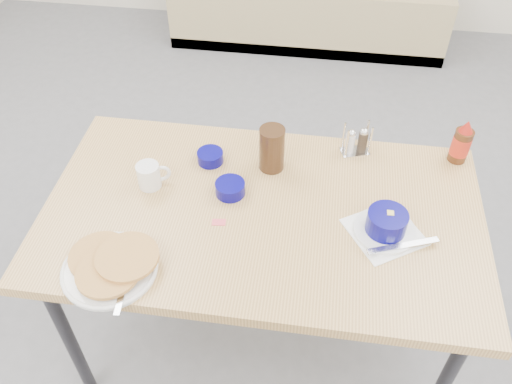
# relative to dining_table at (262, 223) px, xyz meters

# --- Properties ---
(dining_table) EXTENTS (1.40, 0.80, 0.76)m
(dining_table) POSITION_rel_dining_table_xyz_m (0.00, 0.00, 0.00)
(dining_table) COLOR tan
(dining_table) RESTS_ON ground
(pancake_plate) EXTENTS (0.28, 0.29, 0.05)m
(pancake_plate) POSITION_rel_dining_table_xyz_m (-0.40, -0.29, 0.08)
(pancake_plate) COLOR white
(pancake_plate) RESTS_ON dining_table
(coffee_mug) EXTENTS (0.11, 0.08, 0.09)m
(coffee_mug) POSITION_rel_dining_table_xyz_m (-0.38, 0.06, 0.11)
(coffee_mug) COLOR white
(coffee_mug) RESTS_ON dining_table
(grits_setting) EXTENTS (0.30, 0.28, 0.08)m
(grits_setting) POSITION_rel_dining_table_xyz_m (0.38, -0.04, 0.10)
(grits_setting) COLOR white
(grits_setting) RESTS_ON dining_table
(creamer_bowl) EXTENTS (0.09, 0.09, 0.04)m
(creamer_bowl) POSITION_rel_dining_table_xyz_m (-0.21, 0.21, 0.08)
(creamer_bowl) COLOR #060462
(creamer_bowl) RESTS_ON dining_table
(butter_bowl) EXTENTS (0.10, 0.10, 0.04)m
(butter_bowl) POSITION_rel_dining_table_xyz_m (-0.11, 0.06, 0.08)
(butter_bowl) COLOR #060462
(butter_bowl) RESTS_ON dining_table
(amber_tumbler) EXTENTS (0.10, 0.10, 0.16)m
(amber_tumbler) POSITION_rel_dining_table_xyz_m (0.00, 0.21, 0.14)
(amber_tumbler) COLOR #341F10
(amber_tumbler) RESTS_ON dining_table
(condiment_caddy) EXTENTS (0.11, 0.09, 0.12)m
(condiment_caddy) POSITION_rel_dining_table_xyz_m (0.29, 0.33, 0.10)
(condiment_caddy) COLOR silver
(condiment_caddy) RESTS_ON dining_table
(syrup_bottle) EXTENTS (0.06, 0.06, 0.17)m
(syrup_bottle) POSITION_rel_dining_table_xyz_m (0.64, 0.34, 0.13)
(syrup_bottle) COLOR #47230F
(syrup_bottle) RESTS_ON dining_table
(sugar_wrapper) EXTENTS (0.05, 0.03, 0.00)m
(sugar_wrapper) POSITION_rel_dining_table_xyz_m (-0.13, -0.07, 0.06)
(sugar_wrapper) COLOR #F3515D
(sugar_wrapper) RESTS_ON dining_table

